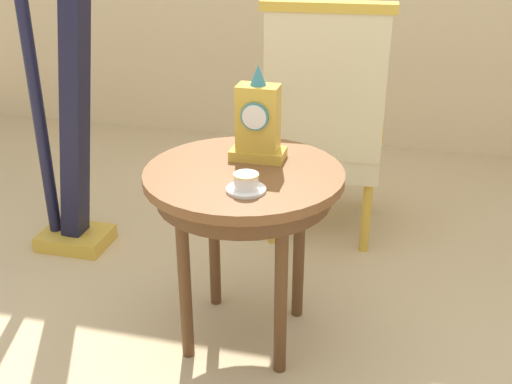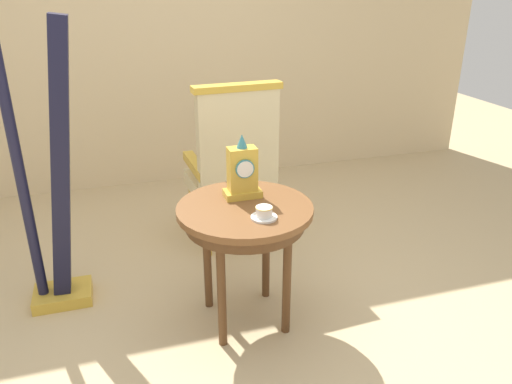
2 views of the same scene
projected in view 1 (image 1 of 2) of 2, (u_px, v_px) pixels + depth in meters
ground_plane at (226, 334)px, 2.40m from camera, size 10.00×10.00×0.00m
side_table at (244, 192)px, 2.15m from camera, size 0.69×0.69×0.68m
teacup_left at (246, 183)px, 1.96m from camera, size 0.13×0.13×0.06m
mantel_clock at (258, 122)px, 2.16m from camera, size 0.19×0.11×0.34m
armchair at (325, 121)px, 2.87m from camera, size 0.57×0.56×1.14m
harp at (64, 100)px, 2.72m from camera, size 0.40×0.24×1.79m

